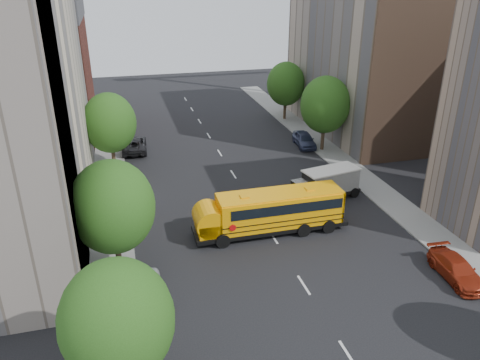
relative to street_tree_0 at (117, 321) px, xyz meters
name	(u,v)px	position (x,y,z in m)	size (l,w,h in m)	color
ground	(265,224)	(11.00, 14.00, -4.64)	(120.00, 120.00, 0.00)	black
sidewalk_left	(111,212)	(-0.50, 19.00, -4.58)	(3.00, 80.00, 0.12)	slate
sidewalk_right	(367,182)	(22.50, 19.00, -4.58)	(3.00, 80.00, 0.12)	slate
lane_markings	(233,174)	(11.00, 24.00, -4.64)	(0.15, 64.00, 0.01)	silver
building_left_cream	(1,93)	(-7.00, 20.00, 5.36)	(10.00, 26.00, 20.00)	beige
building_left_redbrick	(44,79)	(-7.00, 42.00, 1.86)	(10.00, 15.00, 13.00)	maroon
building_right_far	(362,55)	(29.00, 34.00, 4.36)	(10.00, 22.00, 18.00)	tan
building_right_sidewall	(418,73)	(29.00, 23.00, 4.36)	(10.10, 0.30, 18.00)	brown
street_tree_0	(117,321)	(0.00, 0.00, 0.00)	(4.80, 4.80, 7.41)	#38281C
street_tree_1	(113,207)	(0.00, 10.00, 0.31)	(5.12, 5.12, 7.90)	#38281C
street_tree_2	(110,123)	(0.00, 28.00, 0.19)	(4.99, 4.99, 7.71)	#38281C
street_tree_4	(325,105)	(22.00, 28.00, 0.43)	(5.25, 5.25, 8.10)	#38281C
street_tree_5	(286,84)	(22.00, 40.00, 0.06)	(4.86, 4.86, 7.51)	#38281C
school_bus	(269,210)	(10.90, 12.78, -2.82)	(11.56, 2.91, 3.25)	black
safari_truck	(326,183)	(17.42, 17.01, -3.27)	(6.36, 3.29, 2.60)	black
parked_car_0	(146,289)	(1.40, 7.01, -3.84)	(1.90, 4.72, 1.61)	#B7B8BE
parked_car_1	(139,193)	(1.91, 20.58, -3.92)	(1.53, 4.37, 1.44)	white
parked_car_2	(134,144)	(2.20, 33.01, -3.88)	(2.53, 5.48, 1.52)	black
parked_car_3	(457,269)	(20.60, 4.20, -3.97)	(1.88, 4.63, 1.34)	maroon
parked_car_4	(304,139)	(20.60, 29.72, -3.86)	(1.85, 4.59, 1.56)	#373F60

